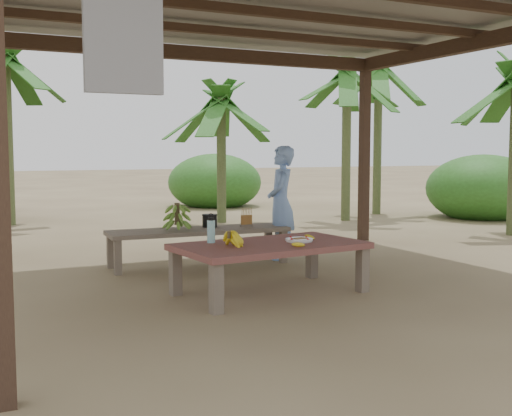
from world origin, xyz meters
name	(u,v)px	position (x,y,z in m)	size (l,w,h in m)	color
ground	(270,283)	(0.00, 0.00, 0.00)	(80.00, 80.00, 0.00)	brown
pavilion	(270,14)	(-0.01, -0.01, 2.78)	(6.60, 5.60, 2.95)	black
work_table	(270,250)	(-0.22, -0.43, 0.43)	(1.89, 1.18, 0.50)	brown
bench	(199,233)	(-0.30, 1.33, 0.39)	(2.23, 0.71, 0.45)	brown
ripe_banana_bunch	(229,238)	(-0.67, -0.46, 0.58)	(0.26, 0.22, 0.16)	yellow
plate	(299,240)	(0.09, -0.47, 0.52)	(0.27, 0.27, 0.04)	white
loose_banana_front	(298,245)	(-0.09, -0.76, 0.52)	(0.04, 0.18, 0.04)	yellow
loose_banana_side	(310,237)	(0.27, -0.36, 0.52)	(0.04, 0.14, 0.04)	yellow
water_flask	(211,230)	(-0.73, -0.16, 0.62)	(0.08, 0.08, 0.29)	#3AABB7
green_banana_stalk	(177,216)	(-0.57, 1.34, 0.62)	(0.30, 0.30, 0.34)	#598C2D
cooking_pot	(210,221)	(-0.12, 1.43, 0.53)	(0.18, 0.18, 0.15)	black
skewer_rack	(246,217)	(0.30, 1.25, 0.57)	(0.18, 0.08, 0.24)	#A57F47
woman	(281,203)	(0.82, 1.30, 0.73)	(0.53, 0.35, 1.46)	#789CE3
banana_plant_ne	(347,86)	(4.12, 4.79, 2.67)	(1.80, 1.80, 3.16)	#596638
banana_plant_n	(221,112)	(1.74, 5.53, 2.13)	(1.80, 1.80, 2.60)	#596638
banana_plant_nw	(6,71)	(-2.00, 6.85, 2.85)	(1.80, 1.80, 3.35)	#596638
banana_plant_far	(379,79)	(5.45, 5.58, 2.94)	(1.80, 1.80, 3.43)	#596638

